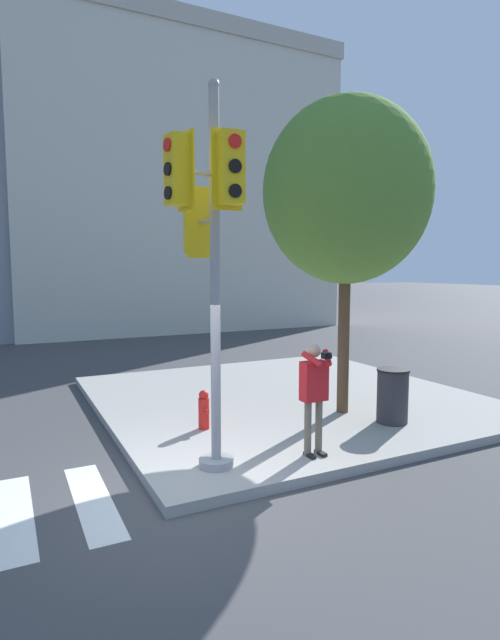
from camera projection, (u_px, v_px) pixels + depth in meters
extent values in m
plane|color=#424244|center=(191.00, 494.00, 6.65)|extent=(160.00, 160.00, 0.00)
cube|color=#9E9B96|center=(284.00, 398.00, 11.31)|extent=(8.00, 8.00, 0.16)
cube|color=silver|center=(93.00, 500.00, 6.49)|extent=(0.45, 2.38, 0.01)
cube|color=silver|center=(13.00, 515.00, 6.07)|extent=(0.45, 2.38, 0.01)
cylinder|color=#939399|center=(216.00, 462.00, 7.20)|extent=(0.50, 0.50, 0.12)
cylinder|color=#939399|center=(215.00, 280.00, 6.93)|extent=(0.14, 0.14, 5.14)
sphere|color=#939399|center=(214.00, 84.00, 6.66)|extent=(0.16, 0.16, 0.16)
cylinder|color=#939399|center=(206.00, 221.00, 7.06)|extent=(0.09, 0.38, 0.05)
cube|color=yellow|center=(196.00, 223.00, 7.32)|extent=(0.32, 0.27, 0.90)
cube|color=yellow|center=(200.00, 222.00, 7.21)|extent=(0.42, 0.07, 1.02)
cylinder|color=red|center=(192.00, 203.00, 7.40)|extent=(0.17, 0.05, 0.17)
cylinder|color=black|center=(192.00, 224.00, 7.43)|extent=(0.17, 0.05, 0.17)
cylinder|color=black|center=(192.00, 244.00, 7.47)|extent=(0.17, 0.05, 0.17)
cylinder|color=#939399|center=(222.00, 172.00, 6.55)|extent=(0.06, 0.38, 0.05)
cube|color=yellow|center=(231.00, 168.00, 6.27)|extent=(0.30, 0.25, 0.90)
cube|color=yellow|center=(227.00, 170.00, 6.39)|extent=(0.42, 0.03, 1.02)
cylinder|color=red|center=(235.00, 141.00, 6.12)|extent=(0.17, 0.03, 0.17)
cylinder|color=black|center=(235.00, 166.00, 6.15)|extent=(0.17, 0.03, 0.17)
cylinder|color=black|center=(235.00, 191.00, 6.18)|extent=(0.17, 0.03, 0.17)
cylinder|color=#939399|center=(198.00, 173.00, 6.63)|extent=(0.38, 0.11, 0.05)
cube|color=yellow|center=(177.00, 170.00, 6.45)|extent=(0.29, 0.34, 0.90)
cube|color=yellow|center=(186.00, 171.00, 6.53)|extent=(0.09, 0.42, 1.02)
cylinder|color=red|center=(167.00, 145.00, 6.34)|extent=(0.06, 0.17, 0.17)
cylinder|color=black|center=(167.00, 169.00, 6.37)|extent=(0.06, 0.17, 0.17)
cylinder|color=black|center=(168.00, 193.00, 6.40)|extent=(0.06, 0.17, 0.17)
cube|color=black|center=(310.00, 455.00, 7.56)|extent=(0.09, 0.24, 0.05)
cube|color=black|center=(321.00, 453.00, 7.65)|extent=(0.09, 0.24, 0.05)
cylinder|color=#6B6051|center=(308.00, 429.00, 7.57)|extent=(0.11, 0.11, 0.85)
cylinder|color=#6B6051|center=(319.00, 427.00, 7.66)|extent=(0.11, 0.11, 0.85)
cube|color=red|center=(314.00, 381.00, 7.54)|extent=(0.40, 0.22, 0.60)
sphere|color=tan|center=(314.00, 351.00, 7.50)|extent=(0.19, 0.19, 0.19)
cube|color=black|center=(326.00, 356.00, 7.22)|extent=(0.12, 0.10, 0.09)
cylinder|color=black|center=(329.00, 356.00, 7.16)|extent=(0.06, 0.08, 0.06)
cylinder|color=red|center=(312.00, 359.00, 7.32)|extent=(0.23, 0.35, 0.22)
cylinder|color=red|center=(327.00, 358.00, 7.44)|extent=(0.23, 0.35, 0.22)
cylinder|color=brown|center=(344.00, 333.00, 9.79)|extent=(0.23, 0.23, 3.19)
ellipsoid|color=#568433|center=(346.00, 192.00, 9.51)|extent=(3.20, 3.20, 3.52)
cylinder|color=red|center=(204.00, 414.00, 8.87)|extent=(0.19, 0.19, 0.56)
sphere|color=red|center=(204.00, 395.00, 8.84)|extent=(0.18, 0.18, 0.18)
cylinder|color=red|center=(206.00, 412.00, 8.75)|extent=(0.09, 0.06, 0.09)
cylinder|color=#2D2D33|center=(392.00, 397.00, 9.22)|extent=(0.57, 0.57, 0.97)
cylinder|color=black|center=(393.00, 370.00, 9.17)|extent=(0.60, 0.60, 0.04)
cube|color=beige|center=(171.00, 196.00, 26.16)|extent=(15.59, 8.18, 13.59)
cube|color=#B2AD9E|center=(168.00, 53.00, 25.43)|extent=(15.79, 8.38, 0.80)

